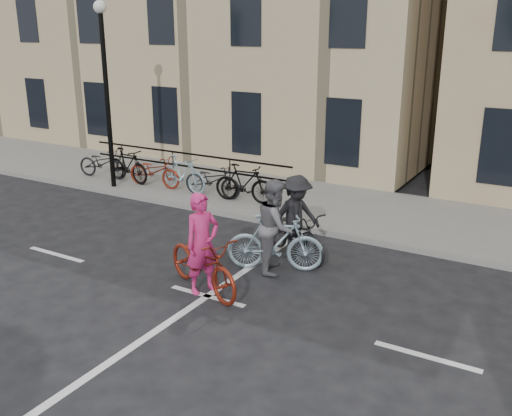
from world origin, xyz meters
The scene contains 8 objects.
ground centered at (0.00, 0.00, 0.00)m, with size 120.00×120.00×0.00m, color black.
sidewalk centered at (-4.00, 6.00, 0.07)m, with size 46.00×4.00×0.15m, color slate.
building_west centered at (-9.00, 13.00, 5.15)m, with size 20.00×10.00×10.00m, color tan.
lamp_post centered at (-6.50, 4.40, 3.49)m, with size 0.36×0.36×5.28m.
parked_bikes centered at (-4.92, 5.04, 0.65)m, with size 7.25×1.23×1.05m.
cyclist_pink centered at (-0.20, 0.16, 0.66)m, with size 2.26×1.50×1.90m.
cyclist_grey centered at (0.50, 1.69, 0.77)m, with size 2.02×1.29×1.90m.
cyclist_dark centered at (0.53, 2.53, 0.71)m, with size 2.12×1.57×1.80m.
Camera 1 is at (5.55, -7.73, 4.71)m, focal length 40.00 mm.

